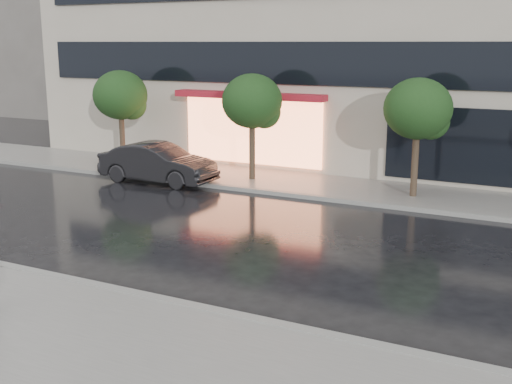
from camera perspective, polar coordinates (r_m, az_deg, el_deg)
The scene contains 10 objects.
ground at distance 14.18m, azimuth -8.25°, elevation -7.95°, with size 120.00×120.00×0.00m, color black.
sidewalk_near at distance 11.88m, azimuth -17.52°, elevation -12.45°, with size 60.00×4.50×0.12m, color slate.
sidewalk_far at distance 22.93m, azimuth 6.62°, elevation 0.45°, with size 60.00×3.50×0.12m, color slate.
curb_near at distance 13.41m, azimuth -10.75°, elevation -8.99°, with size 60.00×0.25×0.14m, color gray.
curb_far at distance 21.33m, azimuth 4.97°, elevation -0.45°, with size 60.00×0.25×0.14m, color gray.
bg_building_left at distance 51.27m, azimuth -17.68°, elevation 13.60°, with size 14.00×10.00×12.00m, color #59544F.
tree_far_west at distance 26.73m, azimuth -11.82°, elevation 8.27°, with size 2.20×2.20×3.99m.
tree_mid_west at distance 23.45m, azimuth -0.18°, elevation 7.90°, with size 2.20×2.20×3.99m.
tree_mid_east at distance 21.40m, azimuth 14.37°, elevation 6.99°, with size 2.20×2.20×3.99m.
parked_car at distance 23.90m, azimuth -8.72°, elevation 2.55°, with size 1.55×4.44×1.46m, color black.
Camera 1 is at (7.74, -10.74, 5.07)m, focal length 45.00 mm.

